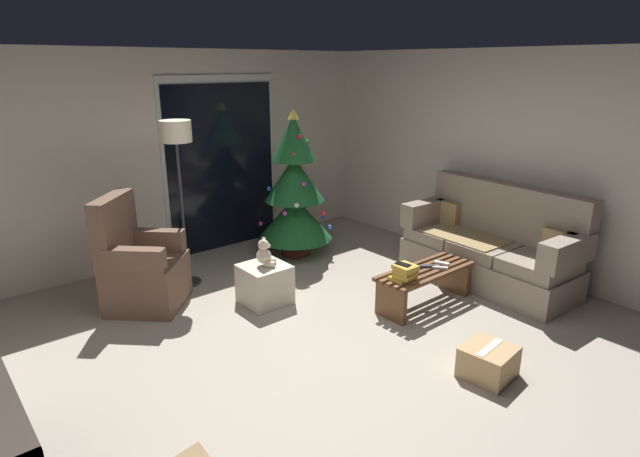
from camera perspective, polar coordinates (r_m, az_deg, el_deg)
The scene contains 19 objects.
ground_plane at distance 4.47m, azimuth 1.87°, elevation -13.62°, with size 7.00×7.00×0.00m, color #9E9384.
wall_back at distance 6.51m, azimuth -16.37°, elevation 7.56°, with size 5.72×0.12×2.50m, color beige.
wall_right at distance 6.20m, azimuth 22.29°, elevation 6.47°, with size 0.12×6.00×2.50m, color beige.
patio_door_frame at distance 6.76m, azimuth -10.83°, elevation 7.03°, with size 1.60×0.02×2.20m, color silver.
patio_door_glass at distance 6.76m, azimuth -10.73°, elevation 6.59°, with size 1.50×0.02×2.10m, color black.
couch at distance 5.98m, azimuth 18.42°, elevation -1.97°, with size 0.87×1.97×1.08m.
coffee_table at distance 5.28m, azimuth 11.51°, elevation -5.72°, with size 1.10×0.40×0.38m.
remote_white at distance 5.39m, azimuth 13.34°, elevation -3.75°, with size 0.04×0.16×0.02m, color silver.
remote_silver at distance 5.27m, azimuth 13.15°, elevation -4.24°, with size 0.04×0.16×0.02m, color #ADADB2.
remote_graphite at distance 5.28m, azimuth 11.77°, elevation -4.11°, with size 0.04×0.16×0.02m, color #333338.
book_stack at distance 4.92m, azimuth 9.36°, elevation -4.84°, with size 0.24×0.22×0.15m.
cell_phone at distance 4.89m, azimuth 9.18°, elevation -3.93°, with size 0.07×0.14×0.01m, color black.
christmas_tree at distance 6.37m, azimuth -2.83°, elevation 4.01°, with size 0.93×0.93×1.82m.
armchair at distance 5.40m, azimuth -19.27°, elevation -4.15°, with size 0.97×0.97×1.13m.
floor_lamp at distance 5.53m, azimuth -15.55°, elevation 8.60°, with size 0.32×0.32×1.78m.
ottoman at distance 5.26m, azimuth -6.13°, elevation -6.14°, with size 0.44×0.44×0.40m, color beige.
teddy_bear_cream at distance 5.14m, azimuth -6.13°, elevation -2.85°, with size 0.22×0.21×0.29m.
teddy_bear_chestnut_by_tree at distance 6.06m, azimuth -6.37°, elevation -3.69°, with size 0.21×0.21×0.29m.
cardboard_box_taped_mid_floor at distance 4.33m, azimuth 18.13°, elevation -13.83°, with size 0.42×0.40×0.25m.
Camera 1 is at (-2.55, -2.83, 2.33)m, focal length 28.90 mm.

